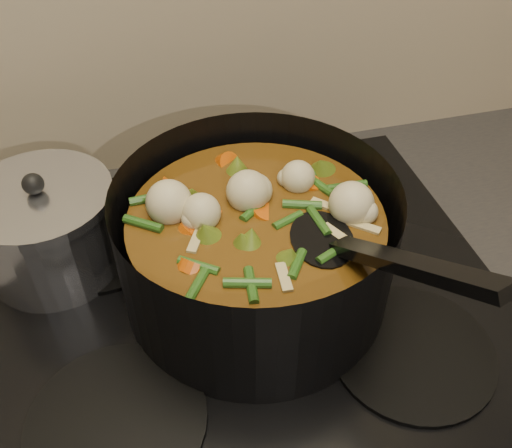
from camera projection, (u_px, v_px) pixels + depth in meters
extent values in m
cube|color=black|center=(243.00, 317.00, 0.72)|extent=(2.64, 0.64, 0.05)
cube|color=black|center=(242.00, 299.00, 0.69)|extent=(0.62, 0.54, 0.02)
cylinder|color=black|center=(117.00, 421.00, 0.56)|extent=(0.18, 0.18, 0.01)
cylinder|color=black|center=(412.00, 351.00, 0.62)|extent=(0.18, 0.18, 0.01)
cylinder|color=black|center=(100.00, 243.00, 0.75)|extent=(0.18, 0.18, 0.01)
cylinder|color=black|center=(330.00, 202.00, 0.81)|extent=(0.18, 0.18, 0.01)
cylinder|color=black|center=(256.00, 244.00, 0.64)|extent=(0.34, 0.34, 0.15)
cylinder|color=black|center=(256.00, 286.00, 0.69)|extent=(0.30, 0.30, 0.01)
cylinder|color=#5D360F|center=(256.00, 252.00, 0.65)|extent=(0.28, 0.28, 0.11)
cylinder|color=#C44409|center=(292.00, 214.00, 0.62)|extent=(0.03, 0.03, 0.03)
cylinder|color=#C44409|center=(271.00, 179.00, 0.67)|extent=(0.04, 0.04, 0.03)
cylinder|color=#C44409|center=(190.00, 179.00, 0.67)|extent=(0.04, 0.04, 0.03)
cylinder|color=#C44409|center=(204.00, 232.00, 0.60)|extent=(0.03, 0.04, 0.03)
cylinder|color=#C44409|center=(239.00, 281.00, 0.55)|extent=(0.04, 0.04, 0.03)
cylinder|color=#C44409|center=(287.00, 237.00, 0.60)|extent=(0.04, 0.04, 0.03)
cylinder|color=#C44409|center=(317.00, 203.00, 0.64)|extent=(0.04, 0.04, 0.03)
cylinder|color=#C44409|center=(266.00, 162.00, 0.69)|extent=(0.04, 0.03, 0.03)
cylinder|color=#C44409|center=(214.00, 200.00, 0.64)|extent=(0.04, 0.04, 0.03)
sphere|color=beige|center=(314.00, 200.00, 0.62)|extent=(0.04, 0.04, 0.04)
sphere|color=beige|center=(250.00, 173.00, 0.65)|extent=(0.04, 0.04, 0.04)
sphere|color=beige|center=(195.00, 208.00, 0.61)|extent=(0.04, 0.04, 0.04)
sphere|color=beige|center=(243.00, 253.00, 0.56)|extent=(0.04, 0.04, 0.04)
sphere|color=beige|center=(315.00, 225.00, 0.59)|extent=(0.04, 0.04, 0.04)
sphere|color=beige|center=(284.00, 178.00, 0.65)|extent=(0.04, 0.04, 0.04)
cone|color=#5E6F1B|center=(201.00, 262.00, 0.56)|extent=(0.04, 0.04, 0.04)
cone|color=#5E6F1B|center=(308.00, 263.00, 0.56)|extent=(0.04, 0.04, 0.04)
cone|color=#5E6F1B|center=(332.00, 198.00, 0.63)|extent=(0.04, 0.04, 0.04)
cone|color=#5E6F1B|center=(255.00, 165.00, 0.68)|extent=(0.04, 0.04, 0.04)
cone|color=#5E6F1B|center=(179.00, 199.00, 0.63)|extent=(0.04, 0.04, 0.04)
cone|color=#5E6F1B|center=(205.00, 264.00, 0.56)|extent=(0.04, 0.04, 0.04)
cone|color=#5E6F1B|center=(312.00, 261.00, 0.56)|extent=(0.04, 0.04, 0.04)
cylinder|color=#2D5A1A|center=(277.00, 192.00, 0.64)|extent=(0.01, 0.04, 0.01)
cylinder|color=#2D5A1A|center=(233.00, 159.00, 0.69)|extent=(0.04, 0.03, 0.01)
cylinder|color=#2D5A1A|center=(189.00, 191.00, 0.64)|extent=(0.04, 0.02, 0.01)
cylinder|color=#2D5A1A|center=(195.00, 227.00, 0.60)|extent=(0.03, 0.04, 0.01)
cylinder|color=#2D5A1A|center=(234.00, 243.00, 0.58)|extent=(0.03, 0.04, 0.01)
cylinder|color=#2D5A1A|center=(287.00, 288.00, 0.54)|extent=(0.04, 0.02, 0.01)
cylinder|color=#2D5A1A|center=(330.00, 243.00, 0.58)|extent=(0.04, 0.03, 0.01)
cylinder|color=#2D5A1A|center=(314.00, 204.00, 0.63)|extent=(0.01, 0.04, 0.01)
cylinder|color=#2D5A1A|center=(276.00, 191.00, 0.64)|extent=(0.04, 0.03, 0.01)
cylinder|color=#2D5A1A|center=(230.00, 160.00, 0.69)|extent=(0.04, 0.02, 0.01)
cylinder|color=#2D5A1A|center=(188.00, 192.00, 0.64)|extent=(0.03, 0.04, 0.01)
cylinder|color=#2D5A1A|center=(195.00, 228.00, 0.60)|extent=(0.03, 0.04, 0.01)
cylinder|color=#2D5A1A|center=(235.00, 243.00, 0.58)|extent=(0.04, 0.02, 0.01)
cylinder|color=#2D5A1A|center=(290.00, 287.00, 0.54)|extent=(0.04, 0.03, 0.01)
cylinder|color=#2D5A1A|center=(331.00, 241.00, 0.58)|extent=(0.01, 0.04, 0.01)
cube|color=tan|center=(187.00, 234.00, 0.59)|extent=(0.05, 0.01, 0.00)
cube|color=tan|center=(288.00, 263.00, 0.56)|extent=(0.02, 0.05, 0.00)
cube|color=tan|center=(317.00, 195.00, 0.64)|extent=(0.04, 0.03, 0.00)
cube|color=tan|center=(222.00, 178.00, 0.66)|extent=(0.04, 0.04, 0.00)
cube|color=tan|center=(194.00, 244.00, 0.58)|extent=(0.03, 0.04, 0.00)
ellipsoid|color=black|center=(322.00, 240.00, 0.59)|extent=(0.07, 0.09, 0.01)
cube|color=black|center=(409.00, 265.00, 0.49)|extent=(0.07, 0.18, 0.11)
cylinder|color=silver|center=(50.00, 233.00, 0.69)|extent=(0.17, 0.17, 0.10)
cylinder|color=silver|center=(37.00, 197.00, 0.65)|extent=(0.17, 0.17, 0.01)
sphere|color=black|center=(33.00, 184.00, 0.64)|extent=(0.02, 0.02, 0.02)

